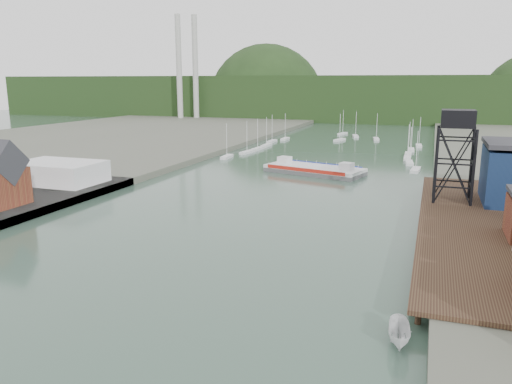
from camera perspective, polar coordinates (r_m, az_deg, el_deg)
The scene contains 10 objects.
ground at distance 52.10m, azimuth -20.36°, elevation -14.42°, with size 600.00×600.00×0.00m, color #304B3E.
west_land at distance 169.96m, azimuth -27.22°, elevation 3.41°, with size 120.00×400.00×3.20m, color #4C5142.
east_pier at distance 82.96m, azimuth 22.98°, elevation -3.16°, with size 14.00×70.00×2.45m.
white_shed at distance 114.97m, azimuth -21.64°, elevation 2.11°, with size 18.00×12.00×4.50m, color silver.
lift_tower at distance 93.39m, azimuth 22.05°, elevation 7.17°, with size 6.50×6.50×16.00m.
marina_sailboats at distance 177.66m, azimuth 9.33°, elevation 5.10°, with size 57.71×92.65×0.90m.
smokestacks at distance 300.64m, azimuth -7.87°, elevation 13.80°, with size 11.20×8.20×60.00m.
distant_hills at distance 338.42m, azimuth 13.75°, elevation 10.09°, with size 500.00×120.00×80.00m.
chain_ferry at distance 127.59m, azimuth 6.67°, elevation 2.58°, with size 26.36×16.06×3.55m.
motorboat at distance 47.75m, azimuth 16.09°, elevation -15.34°, with size 1.95×5.19×2.00m, color silver.
Camera 1 is at (31.01, -35.01, 22.97)m, focal length 35.00 mm.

